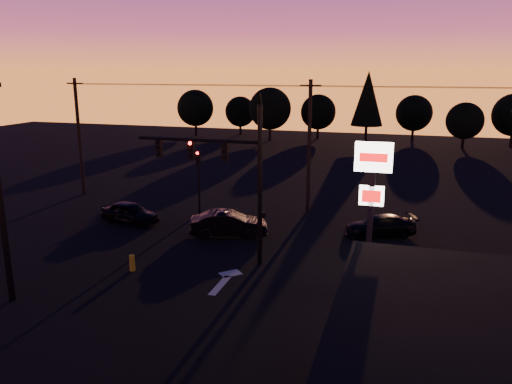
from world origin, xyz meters
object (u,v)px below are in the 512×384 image
at_px(traffic_signal_mast, 229,167).
at_px(car_right, 380,226).
at_px(pylon_sign, 372,188).
at_px(secondary_signal, 198,173).
at_px(car_left, 130,213).
at_px(car_mid, 229,224).
at_px(suv_parked, 480,369).
at_px(bollard, 132,263).

relative_size(traffic_signal_mast, car_right, 2.04).
bearing_deg(car_right, pylon_sign, -22.56).
bearing_deg(traffic_signal_mast, secondary_signal, 123.19).
bearing_deg(pylon_sign, car_left, 156.17).
distance_m(secondary_signal, car_right, 12.32).
relative_size(secondary_signal, car_right, 1.03).
relative_size(car_left, car_mid, 0.88).
relative_size(pylon_sign, suv_parked, 1.25).
distance_m(secondary_signal, car_mid, 5.57).
bearing_deg(secondary_signal, car_right, -5.34).
bearing_deg(traffic_signal_mast, car_right, 41.65).
bearing_deg(car_left, bollard, -137.34).
bearing_deg(bollard, traffic_signal_mast, 32.39).
bearing_deg(car_right, secondary_signal, -117.52).
xyz_separation_m(bollard, car_mid, (2.74, 6.34, 0.34)).
bearing_deg(secondary_signal, bollard, -85.73).
height_order(traffic_signal_mast, bollard, traffic_signal_mast).
height_order(car_left, car_mid, car_mid).
height_order(car_mid, suv_parked, suv_parked).
bearing_deg(pylon_sign, car_right, 89.62).
xyz_separation_m(traffic_signal_mast, secondary_signal, (-4.90, 7.49, -2.07)).
height_order(pylon_sign, car_mid, pylon_sign).
distance_m(bollard, suv_parked, 16.00).
distance_m(bollard, car_mid, 6.92).
distance_m(car_left, suv_parked, 22.91).
height_order(secondary_signal, pylon_sign, pylon_sign).
height_order(secondary_signal, car_mid, secondary_signal).
xyz_separation_m(bollard, suv_parked, (15.09, -5.31, 0.35)).
xyz_separation_m(traffic_signal_mast, pylon_sign, (7.10, -2.49, -0.02)).
bearing_deg(car_mid, pylon_sign, -144.30).
relative_size(traffic_signal_mast, car_left, 2.16).
height_order(secondary_signal, suv_parked, secondary_signal).
relative_size(traffic_signal_mast, suv_parked, 1.58).
bearing_deg(bollard, car_mid, 66.64).
xyz_separation_m(secondary_signal, car_mid, (3.50, -3.78, -2.12)).
distance_m(traffic_signal_mast, car_mid, 5.77).
height_order(bollard, car_left, car_left).
bearing_deg(traffic_signal_mast, car_mid, 110.73).
height_order(pylon_sign, bollard, pylon_sign).
distance_m(secondary_signal, pylon_sign, 15.75).
bearing_deg(secondary_signal, car_left, -137.95).
distance_m(car_mid, suv_parked, 16.98).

